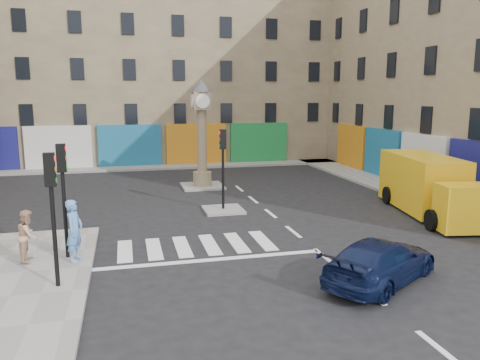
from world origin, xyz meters
name	(u,v)px	position (x,y,z in m)	size (l,w,h in m)	color
ground	(337,267)	(0.00, 0.00, 0.00)	(120.00, 120.00, 0.00)	black
sidewalk_right	(402,190)	(8.70, 10.00, 0.07)	(2.60, 30.00, 0.15)	gray
sidewalk_far	(158,167)	(-4.00, 22.20, 0.07)	(32.00, 2.40, 0.15)	gray
island_near	(223,210)	(-2.00, 8.00, 0.06)	(1.80, 1.80, 0.12)	gray
island_far	(202,186)	(-2.00, 14.00, 0.06)	(2.40, 2.40, 0.12)	gray
building_far	(150,57)	(-4.00, 28.00, 8.50)	(32.00, 10.00, 17.00)	#8A7C5C
traffic_light_left_near	(52,198)	(-8.30, 0.20, 2.62)	(0.28, 0.22, 3.70)	black
traffic_light_left_far	(63,182)	(-8.30, 2.60, 2.62)	(0.28, 0.22, 3.70)	black
traffic_light_island	(223,156)	(-2.00, 8.00, 2.59)	(0.28, 0.22, 3.70)	black
clock_pillar	(202,127)	(-2.00, 14.00, 3.55)	(1.20, 1.20, 6.10)	#8C7E5B
navy_sedan	(381,261)	(0.68, -1.38, 0.64)	(1.78, 4.39, 1.27)	black
yellow_van	(428,186)	(6.99, 5.35, 1.29)	(3.44, 7.39, 2.59)	gold
pedestrian_blue	(75,230)	(-8.00, 2.19, 1.14)	(0.72, 0.47, 1.98)	#5889CA
pedestrian_tan	(28,235)	(-9.44, 2.53, 0.98)	(0.81, 0.63, 1.66)	tan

